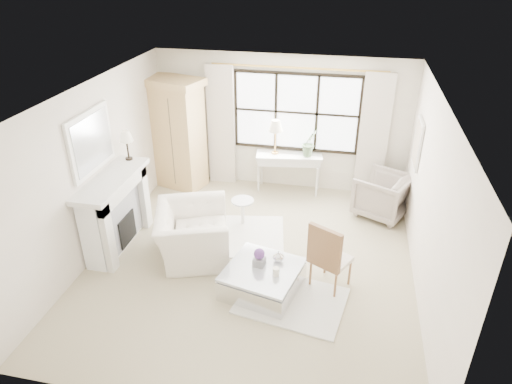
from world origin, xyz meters
TOP-DOWN VIEW (x-y plane):
  - floor at (0.00, 0.00)m, footprint 5.50×5.50m
  - ceiling at (0.00, 0.00)m, footprint 5.50×5.50m
  - wall_back at (0.00, 2.75)m, footprint 5.00×0.00m
  - wall_front at (0.00, -2.75)m, footprint 5.00×0.00m
  - wall_left at (-2.50, 0.00)m, footprint 0.00×5.50m
  - wall_right at (2.50, 0.00)m, footprint 0.00×5.50m
  - window_pane at (0.30, 2.73)m, footprint 2.40×0.02m
  - window_frame at (0.30, 2.72)m, footprint 2.50×0.04m
  - curtain_rod at (0.30, 2.67)m, footprint 3.30×0.04m
  - curtain_left at (-1.20, 2.65)m, footprint 0.55×0.10m
  - curtain_right at (1.80, 2.65)m, footprint 0.55×0.10m
  - fireplace at (-2.27, 0.00)m, footprint 0.58×1.66m
  - mirror_frame at (-2.47, 0.00)m, footprint 0.05×1.15m
  - mirror_glass at (-2.44, 0.00)m, footprint 0.02×1.00m
  - art_frame at (2.47, 1.70)m, footprint 0.04×0.62m
  - art_canvas at (2.45, 1.70)m, footprint 0.01×0.52m
  - mantel_lamp at (-2.27, 0.70)m, footprint 0.22×0.22m
  - armoire at (-2.03, 2.33)m, footprint 1.27×0.98m
  - console_table at (0.22, 2.52)m, footprint 1.35×0.63m
  - console_lamp at (-0.07, 2.51)m, footprint 0.28×0.28m
  - orchid_plant at (0.60, 2.53)m, footprint 0.38×0.37m
  - side_table at (-0.38, 1.03)m, footprint 0.40×0.40m
  - rug_left at (-0.51, 0.61)m, footprint 2.03×1.59m
  - rug_right at (0.76, -0.81)m, footprint 1.62×1.32m
  - club_armchair at (-0.95, -0.02)m, footprint 1.45×1.55m
  - wingback_chair at (2.05, 1.91)m, footprint 1.18×1.16m
  - french_chair at (1.25, -0.36)m, footprint 0.65×0.65m
  - coffee_table at (0.31, -0.64)m, footprint 1.20×1.20m
  - planter_box at (0.24, -0.57)m, footprint 0.18×0.18m
  - planter_flowers at (0.24, -0.57)m, footprint 0.16×0.16m
  - pillar_candle at (0.52, -0.74)m, footprint 0.09×0.09m
  - coffee_vase at (0.50, -0.41)m, footprint 0.20×0.20m

SIDE VIEW (x-z plane):
  - floor at x=0.00m, z-range 0.00..0.00m
  - rug_right at x=0.76m, z-range 0.00..0.03m
  - rug_left at x=-0.51m, z-range 0.00..0.03m
  - coffee_table at x=0.31m, z-range -0.01..0.37m
  - french_chair at x=1.25m, z-range -0.23..0.85m
  - side_table at x=-0.38m, z-range 0.08..0.58m
  - console_table at x=0.22m, z-range 0.00..0.80m
  - wingback_chair at x=2.05m, z-range 0.00..0.81m
  - club_armchair at x=-0.95m, z-range 0.00..0.82m
  - planter_box at x=0.24m, z-range 0.38..0.50m
  - pillar_candle at x=0.52m, z-range 0.38..0.50m
  - coffee_vase at x=0.50m, z-range 0.38..0.55m
  - planter_flowers at x=0.24m, z-range 0.50..0.66m
  - fireplace at x=-2.27m, z-range 0.02..1.28m
  - orchid_plant at x=0.60m, z-range 0.80..1.33m
  - armoire at x=-2.03m, z-range 0.02..2.26m
  - curtain_left at x=-1.20m, z-range 0.00..2.47m
  - curtain_right at x=1.80m, z-range 0.00..2.47m
  - wall_left at x=-2.50m, z-range -1.40..4.10m
  - wall_right at x=2.50m, z-range -1.40..4.10m
  - wall_back at x=0.00m, z-range -1.15..3.85m
  - wall_front at x=0.00m, z-range -1.15..3.85m
  - console_lamp at x=-0.07m, z-range 1.01..1.70m
  - art_frame at x=2.47m, z-range 1.14..1.96m
  - art_canvas at x=2.45m, z-range 1.19..1.91m
  - window_pane at x=0.30m, z-range 0.85..2.35m
  - window_frame at x=0.30m, z-range 0.85..2.35m
  - mantel_lamp at x=-2.27m, z-range 1.40..1.91m
  - mirror_frame at x=-2.47m, z-range 1.37..2.31m
  - mirror_glass at x=-2.44m, z-range 1.44..2.24m
  - curtain_rod at x=0.30m, z-range 2.45..2.49m
  - ceiling at x=0.00m, z-range 2.70..2.70m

